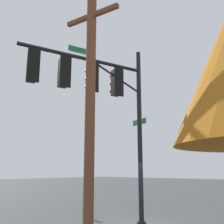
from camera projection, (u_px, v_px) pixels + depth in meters
The scene contains 3 objects.
signal_pole_assembly at pixel (96, 92), 10.76m from camera, with size 5.20×2.19×7.37m.
utility_pole at pixel (90, 112), 7.21m from camera, with size 0.36×1.80×7.13m.
fire_hydrant at pixel (85, 209), 12.76m from camera, with size 0.33×0.24×0.83m.
Camera 1 is at (9.33, 6.69, 2.19)m, focal length 43.67 mm.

